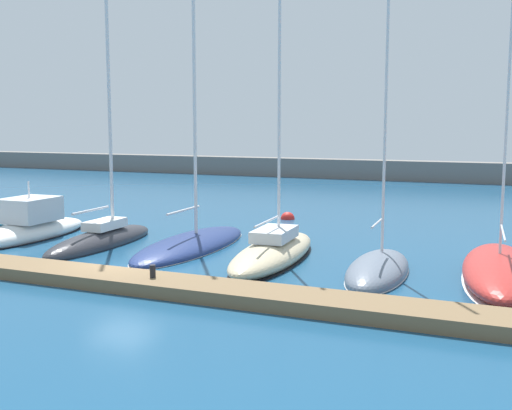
# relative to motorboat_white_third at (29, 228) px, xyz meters

# --- Properties ---
(ground_plane) EXTENTS (120.00, 120.00, 0.00)m
(ground_plane) POSITION_rel_motorboat_white_third_xyz_m (8.52, -4.30, -0.51)
(ground_plane) COLOR navy
(dock_pier) EXTENTS (40.31, 1.91, 0.45)m
(dock_pier) POSITION_rel_motorboat_white_third_xyz_m (8.52, -5.99, -0.29)
(dock_pier) COLOR brown
(dock_pier) RESTS_ON ground_plane
(breakwater_seawall) EXTENTS (108.00, 2.14, 1.98)m
(breakwater_seawall) POSITION_rel_motorboat_white_third_xyz_m (8.52, 39.56, 0.48)
(breakwater_seawall) COLOR slate
(breakwater_seawall) RESTS_ON ground_plane
(motorboat_white_third) EXTENTS (2.61, 8.06, 3.16)m
(motorboat_white_third) POSITION_rel_motorboat_white_third_xyz_m (0.00, 0.00, 0.00)
(motorboat_white_third) COLOR white
(motorboat_white_third) RESTS_ON ground_plane
(sailboat_charcoal_fourth) EXTENTS (2.23, 7.97, 15.22)m
(sailboat_charcoal_fourth) POSITION_rel_motorboat_white_third_xyz_m (4.47, -0.12, -0.18)
(sailboat_charcoal_fourth) COLOR #2D2D33
(sailboat_charcoal_fourth) RESTS_ON ground_plane
(sailboat_navy_fifth) EXTENTS (3.17, 9.66, 15.40)m
(sailboat_navy_fifth) POSITION_rel_motorboat_white_third_xyz_m (8.63, 1.03, -0.32)
(sailboat_navy_fifth) COLOR navy
(sailboat_navy_fifth) RESTS_ON ground_plane
(sailboat_sand_sixth) EXTENTS (2.85, 8.77, 13.15)m
(sailboat_sand_sixth) POSITION_rel_motorboat_white_third_xyz_m (13.10, -0.08, -0.13)
(sailboat_sand_sixth) COLOR beige
(sailboat_sand_sixth) RESTS_ON ground_plane
(sailboat_slate_seventh) EXTENTS (2.43, 6.48, 13.74)m
(sailboat_slate_seventh) POSITION_rel_motorboat_white_third_xyz_m (17.62, -0.84, -0.31)
(sailboat_slate_seventh) COLOR slate
(sailboat_slate_seventh) RESTS_ON ground_plane
(sailboat_red_eighth) EXTENTS (3.15, 9.11, 14.86)m
(sailboat_red_eighth) POSITION_rel_motorboat_white_third_xyz_m (21.86, 0.16, -0.15)
(sailboat_red_eighth) COLOR #B72D28
(sailboat_red_eighth) RESTS_ON ground_plane
(mooring_buoy_red) EXTENTS (0.85, 0.85, 0.85)m
(mooring_buoy_red) POSITION_rel_motorboat_white_third_xyz_m (9.73, 10.93, -0.51)
(mooring_buoy_red) COLOR red
(mooring_buoy_red) RESTS_ON ground_plane
(dock_bollard) EXTENTS (0.20, 0.20, 0.44)m
(dock_bollard) POSITION_rel_motorboat_white_third_xyz_m (10.97, -5.99, 0.15)
(dock_bollard) COLOR black
(dock_bollard) RESTS_ON dock_pier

